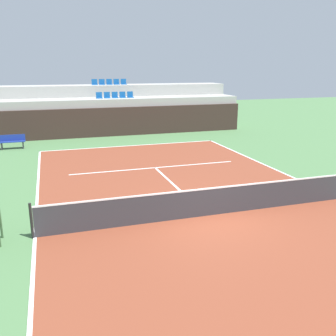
# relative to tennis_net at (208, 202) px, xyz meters

# --- Properties ---
(ground_plane) EXTENTS (80.00, 80.00, 0.00)m
(ground_plane) POSITION_rel_tennis_net_xyz_m (0.00, 0.00, -0.51)
(ground_plane) COLOR #477042
(court_surface) EXTENTS (11.00, 24.00, 0.01)m
(court_surface) POSITION_rel_tennis_net_xyz_m (0.00, 0.00, -0.50)
(court_surface) COLOR brown
(court_surface) RESTS_ON ground_plane
(baseline_far) EXTENTS (11.00, 0.10, 0.00)m
(baseline_far) POSITION_rel_tennis_net_xyz_m (0.00, 11.95, -0.50)
(baseline_far) COLOR white
(baseline_far) RESTS_ON court_surface
(sideline_left) EXTENTS (0.10, 24.00, 0.00)m
(sideline_left) POSITION_rel_tennis_net_xyz_m (-5.45, 0.00, -0.50)
(sideline_left) COLOR white
(sideline_left) RESTS_ON court_surface
(service_line_far) EXTENTS (8.26, 0.10, 0.00)m
(service_line_far) POSITION_rel_tennis_net_xyz_m (0.00, 6.40, -0.50)
(service_line_far) COLOR white
(service_line_far) RESTS_ON court_surface
(centre_service_line) EXTENTS (0.10, 6.40, 0.00)m
(centre_service_line) POSITION_rel_tennis_net_xyz_m (0.00, 3.20, -0.50)
(centre_service_line) COLOR white
(centre_service_line) RESTS_ON court_surface
(back_wall) EXTENTS (18.71, 0.30, 2.03)m
(back_wall) POSITION_rel_tennis_net_xyz_m (0.00, 15.74, 0.51)
(back_wall) COLOR #33231E
(back_wall) RESTS_ON ground_plane
(stands_tier_lower) EXTENTS (18.71, 2.40, 2.58)m
(stands_tier_lower) POSITION_rel_tennis_net_xyz_m (0.00, 17.09, 0.78)
(stands_tier_lower) COLOR #9E9E99
(stands_tier_lower) RESTS_ON ground_plane
(stands_tier_upper) EXTENTS (18.71, 2.40, 3.43)m
(stands_tier_upper) POSITION_rel_tennis_net_xyz_m (0.00, 19.49, 1.21)
(stands_tier_upper) COLOR #9E9E99
(stands_tier_upper) RESTS_ON ground_plane
(seating_row_lower) EXTENTS (2.75, 0.44, 0.44)m
(seating_row_lower) POSITION_rel_tennis_net_xyz_m (-0.00, 17.19, 2.20)
(seating_row_lower) COLOR #145193
(seating_row_lower) RESTS_ON stands_tier_lower
(seating_row_upper) EXTENTS (2.75, 0.44, 0.44)m
(seating_row_upper) POSITION_rel_tennis_net_xyz_m (-0.00, 19.59, 3.05)
(seating_row_upper) COLOR #145193
(seating_row_upper) RESTS_ON stands_tier_upper
(tennis_net) EXTENTS (11.08, 0.08, 1.07)m
(tennis_net) POSITION_rel_tennis_net_xyz_m (0.00, 0.00, 0.00)
(tennis_net) COLOR black
(tennis_net) RESTS_ON court_surface
(player_bench) EXTENTS (1.50, 0.40, 0.85)m
(player_bench) POSITION_rel_tennis_net_xyz_m (-7.01, 13.29, -0.00)
(player_bench) COLOR navy
(player_bench) RESTS_ON ground_plane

